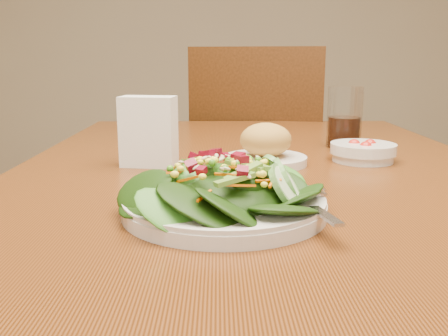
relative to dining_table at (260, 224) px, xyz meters
The scene contains 7 objects.
dining_table is the anchor object (origin of this frame).
chair_far 0.88m from the dining_table, 85.31° to the left, with size 0.53×0.54×0.98m.
salad_plate 0.29m from the dining_table, 103.30° to the right, with size 0.27×0.26×0.08m.
bread_plate 0.14m from the dining_table, 76.07° to the left, with size 0.16×0.16×0.08m.
tomato_bowl 0.25m from the dining_table, 21.12° to the left, with size 0.13×0.13×0.04m.
drinking_glass 0.35m from the dining_table, 48.88° to the left, with size 0.08×0.08×0.13m.
napkin_holder 0.27m from the dining_table, 167.95° to the left, with size 0.11×0.07×0.13m.
Camera 1 is at (-0.08, -0.87, 0.95)m, focal length 40.00 mm.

